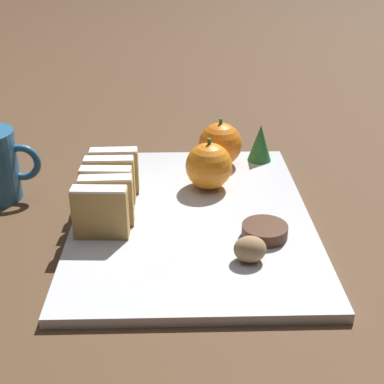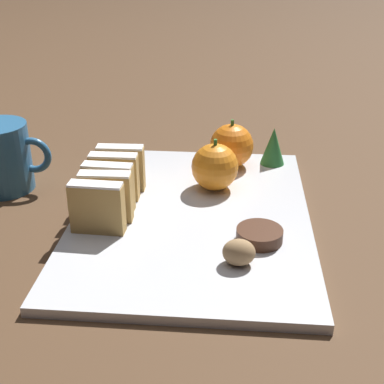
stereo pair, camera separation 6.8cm
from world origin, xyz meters
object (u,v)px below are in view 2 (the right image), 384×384
Objects in this scene: orange_near at (232,146)px; coffee_mug at (1,157)px; orange_far at (215,167)px; walnut at (239,252)px; chocolate_cookie at (259,235)px.

orange_near is 0.34m from coffee_mug.
walnut is (0.04, -0.19, -0.02)m from orange_far.
orange_near reaches higher than chocolate_cookie.
coffee_mug is (-0.31, -0.00, 0.00)m from orange_far.
walnut is 0.66× the size of chocolate_cookie.
coffee_mug is (-0.33, -0.08, 0.00)m from orange_near.
orange_far is 0.19m from walnut.
walnut is at bearing -28.49° from coffee_mug.
orange_far reaches higher than chocolate_cookie.
orange_near is 1.01× the size of orange_far.
orange_near reaches higher than walnut.
walnut reaches higher than chocolate_cookie.
orange_far is (-0.02, -0.08, -0.00)m from orange_near.
orange_far is at bearing -105.10° from orange_near.
coffee_mug is at bearing -179.61° from orange_far.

